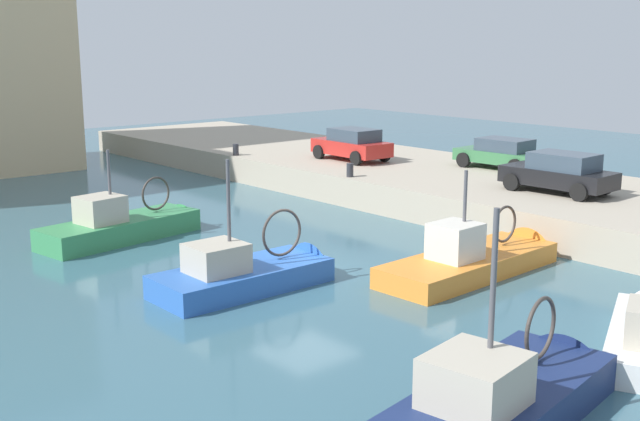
# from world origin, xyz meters

# --- Properties ---
(water_surface) EXTENTS (80.00, 80.00, 0.00)m
(water_surface) POSITION_xyz_m (0.00, 0.00, 0.00)
(water_surface) COLOR #386070
(water_surface) RESTS_ON ground
(quay_wall) EXTENTS (9.00, 56.00, 1.20)m
(quay_wall) POSITION_xyz_m (11.50, 0.00, 0.60)
(quay_wall) COLOR #ADA08C
(quay_wall) RESTS_ON ground
(fishing_boat_orange) EXTENTS (6.99, 2.33, 3.99)m
(fishing_boat_orange) POSITION_xyz_m (3.82, -3.27, 0.12)
(fishing_boat_orange) COLOR orange
(fishing_boat_orange) RESTS_ON ground
(fishing_boat_blue) EXTENTS (5.69, 2.30, 4.51)m
(fishing_boat_blue) POSITION_xyz_m (-1.96, -0.16, 0.12)
(fishing_boat_blue) COLOR #2D60B7
(fishing_boat_blue) RESTS_ON ground
(fishing_boat_green) EXTENTS (6.52, 2.65, 3.91)m
(fishing_boat_green) POSITION_xyz_m (-2.00, 7.03, 0.13)
(fishing_boat_green) COLOR #388951
(fishing_boat_green) RESTS_ON ground
(fishing_boat_navy) EXTENTS (6.70, 2.91, 4.91)m
(fishing_boat_navy) POSITION_xyz_m (-3.24, -9.42, 0.13)
(fishing_boat_navy) COLOR navy
(fishing_boat_navy) RESTS_ON ground
(parked_car_red) EXTENTS (2.01, 3.85, 1.46)m
(parked_car_red) POSITION_xyz_m (10.48, 9.22, 1.94)
(parked_car_red) COLOR red
(parked_car_red) RESTS_ON quay_wall
(parked_car_black) EXTENTS (2.04, 4.04, 1.47)m
(parked_car_black) POSITION_xyz_m (10.74, -1.43, 1.94)
(parked_car_black) COLOR black
(parked_car_black) RESTS_ON quay_wall
(parked_car_green) EXTENTS (2.09, 3.89, 1.30)m
(parked_car_green) POSITION_xyz_m (13.70, 3.28, 1.87)
(parked_car_green) COLOR #387547
(parked_car_green) RESTS_ON quay_wall
(mooring_bollard_mid) EXTENTS (0.28, 0.28, 0.55)m
(mooring_bollard_mid) POSITION_xyz_m (7.35, 6.00, 1.48)
(mooring_bollard_mid) COLOR #2D2D33
(mooring_bollard_mid) RESTS_ON quay_wall
(mooring_bollard_north) EXTENTS (0.28, 0.28, 0.55)m
(mooring_bollard_north) POSITION_xyz_m (7.35, 14.00, 1.48)
(mooring_bollard_north) COLOR #2D2D33
(mooring_bollard_north) RESTS_ON quay_wall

